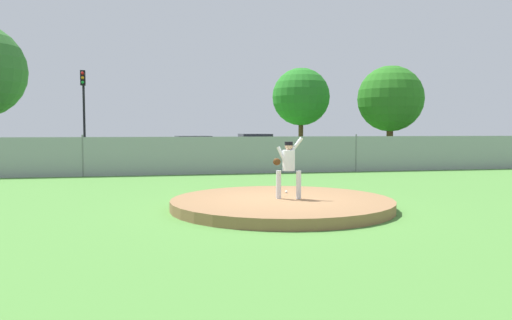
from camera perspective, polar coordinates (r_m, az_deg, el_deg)
ground_plane at (r=18.45m, az=-1.65°, el=-2.74°), size 80.00×80.00×0.00m
asphalt_strip at (r=26.83m, az=-4.75°, el=-0.76°), size 44.00×7.00×0.01m
pitchers_mound at (r=12.61m, az=3.03°, el=-5.12°), size 5.70×5.70×0.26m
pitcher_youth at (r=12.50m, az=3.78°, el=-0.44°), size 0.78×0.32×1.59m
baseball at (r=13.69m, az=3.55°, el=-3.72°), size 0.07×0.07×0.07m
chainlink_fence at (r=22.32m, az=-3.40°, el=0.55°), size 31.45×0.07×1.80m
parked_car_burgundy at (r=28.63m, az=7.77°, el=1.06°), size 2.07×4.88×1.61m
parked_car_silver at (r=26.32m, az=-7.38°, el=0.89°), size 2.13×4.37×1.69m
parked_car_teal at (r=26.60m, az=-20.02°, el=0.65°), size 1.87×4.67×1.59m
parked_car_white at (r=26.97m, az=-0.13°, el=1.07°), size 1.89×4.23×1.79m
traffic_cone_orange at (r=26.52m, az=3.51°, el=-0.24°), size 0.40×0.40×0.55m
traffic_light_near at (r=31.40m, az=-19.49°, el=6.54°), size 0.28×0.46×5.57m
tree_tall_centre at (r=37.74m, az=5.28°, el=7.34°), size 4.39×4.39×6.71m
tree_broad_left at (r=37.70m, az=15.42°, el=6.90°), size 4.85×4.85×6.73m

